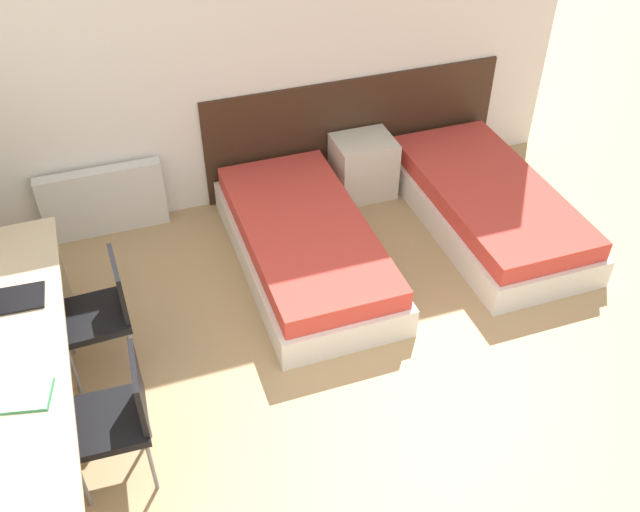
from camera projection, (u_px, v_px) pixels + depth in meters
name	position (u px, v px, depth m)	size (l,w,h in m)	color
wall_back	(251.00, 51.00, 5.60)	(5.54, 0.05, 2.70)	white
headboard_panel	(354.00, 130.00, 6.34)	(2.70, 0.03, 0.99)	#382316
bed_near_window	(305.00, 245.00, 5.56)	(0.99, 2.04, 0.41)	silver
bed_near_door	(487.00, 205.00, 5.97)	(0.99, 2.04, 0.41)	silver
nightstand	(363.00, 166.00, 6.30)	(0.52, 0.43, 0.54)	beige
radiator	(104.00, 201.00, 5.84)	(1.00, 0.12, 0.59)	silver
desk	(18.00, 366.00, 4.06)	(0.60, 2.41, 0.75)	#C6B28E
chair_near_laptop	(101.00, 309.00, 4.57)	(0.45, 0.45, 0.86)	black
chair_near_notebook	(117.00, 414.00, 3.93)	(0.46, 0.46, 0.86)	black
laptop	(3.00, 293.00, 4.21)	(0.37, 0.25, 0.36)	black
open_notebook	(19.00, 397.00, 3.70)	(0.37, 0.28, 0.02)	#236B3D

